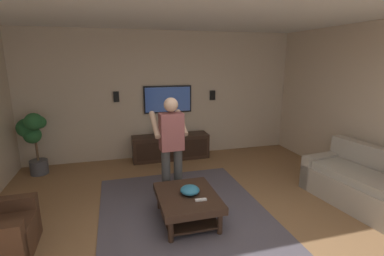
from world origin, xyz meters
TOP-DOWN VIEW (x-y plane):
  - ground_plane at (0.00, 0.00)m, footprint 7.80×7.80m
  - wall_back_tv at (3.30, 0.00)m, footprint 0.10×6.29m
  - area_rug at (0.61, 0.21)m, footprint 2.95×2.40m
  - couch at (0.02, -2.54)m, footprint 1.99×1.07m
  - coffee_table at (0.41, 0.21)m, footprint 1.00×0.80m
  - media_console at (2.97, -0.07)m, footprint 0.45×1.70m
  - tv at (3.21, -0.07)m, footprint 0.05×1.08m
  - person_standing at (1.15, 0.27)m, footprint 0.56×0.56m
  - potted_plant_tall at (2.78, 2.62)m, footprint 0.52×0.57m
  - bowl at (0.40, 0.17)m, footprint 0.27×0.27m
  - remote_white at (0.19, 0.08)m, footprint 0.05×0.15m
  - remote_black at (0.53, 0.14)m, footprint 0.08×0.16m
  - remote_grey at (0.57, 0.14)m, footprint 0.11×0.15m
  - vase_round at (2.97, 0.19)m, footprint 0.22×0.22m
  - wall_speaker_left at (3.22, -1.14)m, footprint 0.06×0.12m
  - wall_speaker_right at (3.22, 1.04)m, footprint 0.06×0.12m

SIDE VIEW (x-z plane):
  - ground_plane at x=0.00m, z-range 0.00..0.00m
  - area_rug at x=0.61m, z-range 0.00..0.01m
  - media_console at x=2.97m, z-range 0.00..0.55m
  - coffee_table at x=0.41m, z-range 0.10..0.50m
  - couch at x=0.02m, z-range -0.12..0.75m
  - remote_white at x=0.19m, z-range 0.40..0.42m
  - remote_black at x=0.53m, z-range 0.40..0.42m
  - remote_grey at x=0.57m, z-range 0.40..0.42m
  - bowl at x=0.40m, z-range 0.40..0.52m
  - vase_round at x=2.97m, z-range 0.55..0.77m
  - potted_plant_tall at x=2.78m, z-range 0.17..1.41m
  - person_standing at x=1.15m, z-range 0.11..1.75m
  - tv at x=3.21m, z-range 1.02..1.63m
  - wall_speaker_left at x=3.22m, z-range 1.27..1.49m
  - wall_back_tv at x=3.30m, z-range 0.00..2.81m
  - wall_speaker_right at x=3.22m, z-range 1.31..1.53m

